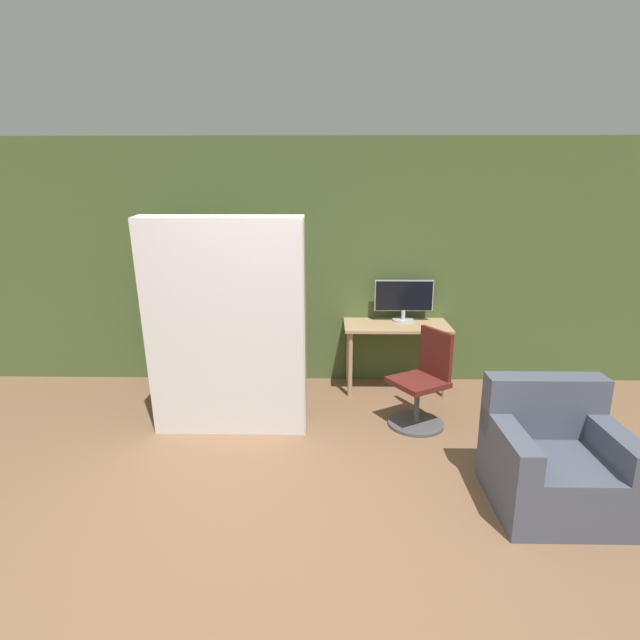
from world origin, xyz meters
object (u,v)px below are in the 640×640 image
bookshelf (181,309)px  office_chair (422,388)px  mattress_near (227,330)px  armchair (553,460)px  monitor (404,298)px

bookshelf → office_chair: bearing=-22.2°
mattress_near → armchair: 2.72m
monitor → armchair: (0.75, -2.22, -0.68)m
monitor → mattress_near: mattress_near is taller
bookshelf → mattress_near: mattress_near is taller
monitor → office_chair: size_ratio=0.71×
monitor → armchair: 2.44m
office_chair → monitor: bearing=92.6°
bookshelf → armchair: size_ratio=2.15×
monitor → mattress_near: (-1.70, -1.24, -0.02)m
mattress_near → armchair: size_ratio=2.30×
monitor → bookshelf: (-2.47, 0.01, -0.13)m
mattress_near → armchair: (2.45, -0.98, -0.66)m
office_chair → mattress_near: (-1.75, -0.22, 0.61)m
office_chair → bookshelf: size_ratio=0.50×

